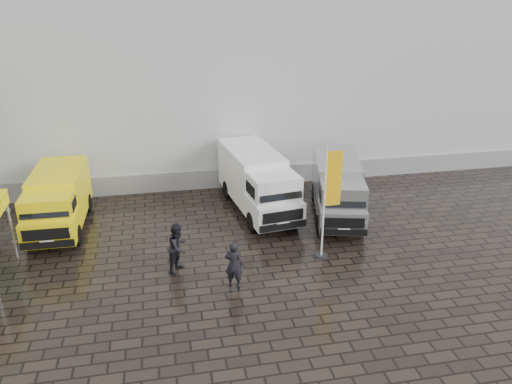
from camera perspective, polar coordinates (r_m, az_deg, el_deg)
ground at (r=19.78m, az=3.87°, el=-7.52°), size 120.00×120.00×0.00m
exhibition_hall at (r=33.40m, az=0.28°, el=15.82°), size 44.00×16.00×12.00m
hall_plinth at (r=27.01m, az=3.68°, el=2.13°), size 44.00×0.15×1.00m
van_yellow at (r=23.15m, az=-21.68°, el=-1.11°), size 2.16×5.38×2.47m
van_white at (r=23.24m, az=0.20°, el=1.02°), size 2.94×6.55×2.74m
van_silver at (r=23.10m, az=9.27°, el=0.29°), size 3.29×6.13×2.53m
flagpole at (r=19.01m, az=8.34°, el=-0.65°), size 0.88×0.50×4.50m
wheelie_bin at (r=27.37m, az=10.30°, el=2.07°), size 0.67×0.67×0.99m
person_front at (r=17.58m, az=-2.55°, el=-8.30°), size 0.75×0.63×1.76m
person_tent at (r=18.72m, az=-8.88°, el=-6.27°), size 1.11×1.17×1.90m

